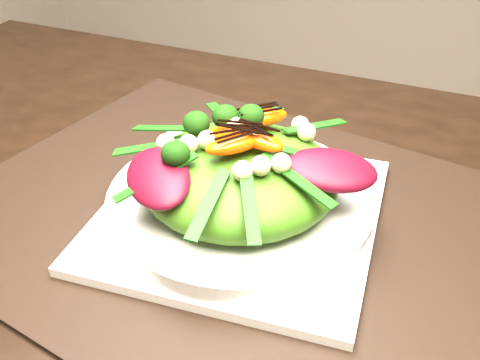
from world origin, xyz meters
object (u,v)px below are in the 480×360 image
at_px(plate_base, 240,213).
at_px(salad_bowl, 240,201).
at_px(dining_table, 397,336).
at_px(orange_segment, 232,124).
at_px(placemat, 240,218).
at_px(lettuce_mound, 240,176).

bearing_deg(plate_base, salad_bowl, 0.00).
bearing_deg(dining_table, salad_bowl, 158.49).
xyz_separation_m(dining_table, plate_base, (-0.17, 0.07, 0.03)).
xyz_separation_m(plate_base, orange_segment, (-0.02, 0.03, 0.08)).
height_order(placemat, orange_segment, orange_segment).
relative_size(plate_base, salad_bowl, 1.02).
relative_size(placemat, plate_base, 2.16).
relative_size(dining_table, orange_segment, 27.95).
bearing_deg(placemat, lettuce_mound, 90.00).
distance_m(placemat, salad_bowl, 0.02).
bearing_deg(placemat, dining_table, -21.51).
bearing_deg(salad_bowl, plate_base, 0.00).
distance_m(dining_table, placemat, 0.18).
xyz_separation_m(salad_bowl, lettuce_mound, (0.00, 0.00, 0.03)).
xyz_separation_m(placemat, salad_bowl, (0.00, 0.00, 0.02)).
distance_m(dining_table, salad_bowl, 0.19).
relative_size(placemat, orange_segment, 9.75).
height_order(salad_bowl, orange_segment, orange_segment).
bearing_deg(salad_bowl, placemat, -90.00).
relative_size(salad_bowl, lettuce_mound, 1.37).
bearing_deg(placemat, orange_segment, 126.21).
xyz_separation_m(salad_bowl, orange_segment, (-0.02, 0.03, 0.07)).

